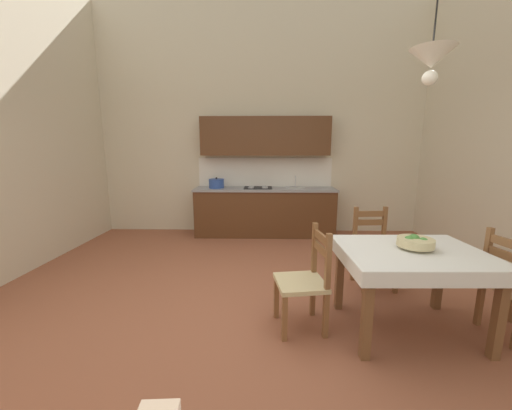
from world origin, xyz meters
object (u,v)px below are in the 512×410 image
Objects in this scene: kitchen_cabinetry at (265,190)px; dining_chair_kitchen_side at (373,249)px; dining_chair_tv_side at (305,281)px; pendant_lamp at (432,59)px; dining_table at (411,265)px; fruit_bowl at (415,242)px.

dining_chair_kitchen_side is at bearing -59.53° from kitchen_cabinetry.
dining_chair_tv_side is at bearing -83.45° from kitchen_cabinetry.
pendant_lamp is at bearing -7.86° from dining_chair_tv_side.
dining_chair_kitchen_side is 1.28m from dining_chair_tv_side.
pendant_lamp is (-0.05, -0.09, 1.64)m from dining_table.
kitchen_cabinetry is at bearing 112.14° from dining_table.
pendant_lamp reaches higher than dining_chair_kitchen_side.
dining_table is at bearing -67.86° from kitchen_cabinetry.
kitchen_cabinetry is 3.68m from pendant_lamp.
dining_chair_kitchen_side is at bearing 43.61° from dining_chair_tv_side.
pendant_lamp reaches higher than fruit_bowl.
fruit_bowl is 0.37× the size of pendant_lamp.
dining_chair_kitchen_side is 1.00× the size of dining_chair_tv_side.
dining_chair_tv_side is at bearing -179.88° from fruit_bowl.
fruit_bowl is (0.01, -0.88, 0.37)m from dining_chair_kitchen_side.
dining_chair_tv_side is (-0.91, 0.03, -0.17)m from dining_table.
kitchen_cabinetry is 2.17× the size of dining_table.
dining_chair_kitchen_side is at bearing 88.59° from dining_table.
dining_chair_kitchen_side is 3.10× the size of fruit_bowl.
dining_chair_kitchen_side is at bearing 90.82° from fruit_bowl.
kitchen_cabinetry is 3.25× the size of pendant_lamp.
fruit_bowl is at bearing -67.09° from kitchen_cabinetry.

